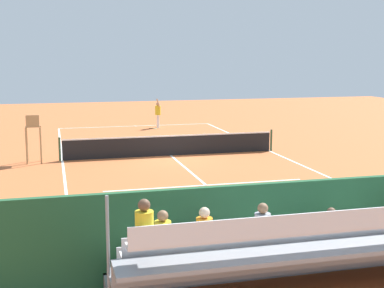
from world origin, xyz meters
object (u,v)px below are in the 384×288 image
object	(u,v)px
tennis_ball_near	(133,137)
tennis_racket	(155,128)
tennis_net	(171,145)
equipment_bag	(298,249)
tennis_ball_far	(146,137)
umpire_chair	(33,133)
tennis_player	(158,112)
courtside_bench	(361,227)
bleacher_stand	(332,247)

from	to	relation	value
tennis_ball_near	tennis_racket	bearing A→B (deg)	-119.21
tennis_net	equipment_bag	xyz separation A→B (m)	(-0.16, 13.40, -0.32)
tennis_net	tennis_racket	xyz separation A→B (m)	(-1.00, -9.39, -0.49)
tennis_ball_far	tennis_net	bearing A→B (deg)	91.64
umpire_chair	equipment_bag	xyz separation A→B (m)	(-6.36, 13.22, -1.13)
equipment_bag	tennis_ball_near	xyz separation A→B (m)	(1.07, -19.39, -0.15)
umpire_chair	tennis_racket	world-z (taller)	umpire_chair
tennis_net	tennis_ball_near	xyz separation A→B (m)	(0.91, -5.99, -0.47)
umpire_chair	tennis_player	size ratio (longest dim) A/B	1.11
courtside_bench	tennis_ball_far	size ratio (longest dim) A/B	27.27
umpire_chair	equipment_bag	distance (m)	14.71
courtside_bench	tennis_ball_far	distance (m)	19.28
equipment_bag	courtside_bench	bearing A→B (deg)	-175.72
tennis_ball_near	tennis_ball_far	world-z (taller)	same
tennis_ball_near	tennis_ball_far	distance (m)	0.75
bleacher_stand	tennis_racket	size ratio (longest dim) A/B	15.45
tennis_ball_near	tennis_player	bearing A→B (deg)	-120.30
tennis_ball_near	bleacher_stand	bearing A→B (deg)	92.27
tennis_ball_far	equipment_bag	bearing A→B (deg)	90.97
courtside_bench	tennis_player	world-z (taller)	tennis_player
tennis_racket	tennis_ball_near	xyz separation A→B (m)	(1.90, 3.41, 0.02)
tennis_net	tennis_ball_near	world-z (taller)	tennis_net
equipment_bag	tennis_ball_far	xyz separation A→B (m)	(0.33, -19.29, -0.15)
tennis_net	tennis_racket	distance (m)	9.46
courtside_bench	tennis_ball_near	size ratio (longest dim) A/B	27.27
tennis_net	tennis_ball_far	world-z (taller)	tennis_net
umpire_chair	tennis_ball_near	bearing A→B (deg)	-130.61
bleacher_stand	courtside_bench	size ratio (longest dim) A/B	5.03
courtside_bench	tennis_racket	size ratio (longest dim) A/B	3.07
bleacher_stand	equipment_bag	xyz separation A→B (m)	(-0.22, -1.94, -0.78)
tennis_ball_far	umpire_chair	bearing A→B (deg)	45.21
tennis_player	tennis_racket	world-z (taller)	tennis_player
bleacher_stand	tennis_racket	world-z (taller)	bleacher_stand
bleacher_stand	tennis_ball_near	distance (m)	21.37
tennis_net	umpire_chair	bearing A→B (deg)	1.69
tennis_racket	tennis_ball_far	distance (m)	3.69
tennis_net	tennis_player	size ratio (longest dim) A/B	5.35
tennis_player	tennis_ball_near	bearing A→B (deg)	59.70
umpire_chair	tennis_ball_far	size ratio (longest dim) A/B	32.42
umpire_chair	tennis_ball_near	size ratio (longest dim) A/B	32.42
courtside_bench	equipment_bag	xyz separation A→B (m)	(1.72, 0.13, -0.38)
equipment_bag	tennis_racket	xyz separation A→B (m)	(-0.84, -22.79, -0.16)
bleacher_stand	tennis_player	size ratio (longest dim) A/B	4.70
courtside_bench	tennis_ball_near	distance (m)	19.47
courtside_bench	equipment_bag	distance (m)	1.76
tennis_racket	bleacher_stand	bearing A→B (deg)	87.54
tennis_net	tennis_ball_near	bearing A→B (deg)	-81.37
courtside_bench	bleacher_stand	bearing A→B (deg)	46.83
equipment_bag	tennis_ball_far	distance (m)	19.30
equipment_bag	umpire_chair	bearing A→B (deg)	-64.31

